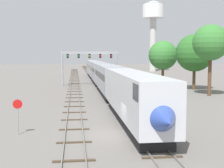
{
  "coord_description": "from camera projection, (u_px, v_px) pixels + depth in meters",
  "views": [
    {
      "loc": [
        -3.39,
        -24.27,
        6.43
      ],
      "look_at": [
        1.0,
        12.0,
        3.0
      ],
      "focal_mm": 49.42,
      "sensor_mm": 36.0,
      "label": 1
    }
  ],
  "objects": [
    {
      "name": "track_near",
      "position": [
        74.0,
        86.0,
        64.11
      ],
      "size": [
        2.6,
        160.0,
        0.16
      ],
      "color": "slate",
      "rests_on": "ground"
    },
    {
      "name": "trackside_tree_left",
      "position": [
        163.0,
        55.0,
        65.0
      ],
      "size": [
        6.1,
        6.1,
        9.47
      ],
      "color": "brown",
      "rests_on": "ground"
    },
    {
      "name": "trackside_tree_mid",
      "position": [
        211.0,
        43.0,
        48.07
      ],
      "size": [
        5.65,
        5.65,
        11.21
      ],
      "color": "brown",
      "rests_on": "ground"
    },
    {
      "name": "trackside_tree_right",
      "position": [
        195.0,
        53.0,
        57.06
      ],
      "size": [
        6.96,
        6.96,
        10.33
      ],
      "color": "brown",
      "rests_on": "ground"
    },
    {
      "name": "water_tower",
      "position": [
        153.0,
        18.0,
        120.69
      ],
      "size": [
        8.55,
        8.55,
        27.62
      ],
      "color": "beige",
      "rests_on": "ground"
    },
    {
      "name": "stop_sign",
      "position": [
        18.0,
        112.0,
        24.83
      ],
      "size": [
        0.76,
        0.08,
        2.88
      ],
      "color": "gray",
      "rests_on": "ground"
    },
    {
      "name": "signal_gantry",
      "position": [
        90.0,
        59.0,
        65.27
      ],
      "size": [
        12.1,
        0.49,
        7.55
      ],
      "color": "#999BA0",
      "rests_on": "ground"
    },
    {
      "name": "ground_plane",
      "position": [
        118.0,
        135.0,
        25.0
      ],
      "size": [
        400.0,
        400.0,
        0.0
      ],
      "primitive_type": "plane",
      "color": "slate"
    },
    {
      "name": "passenger_train",
      "position": [
        102.0,
        75.0,
        60.7
      ],
      "size": [
        3.04,
        85.03,
        4.8
      ],
      "color": "silver",
      "rests_on": "ground"
    },
    {
      "name": "track_main",
      "position": [
        95.0,
        78.0,
        84.54
      ],
      "size": [
        2.6,
        200.0,
        0.16
      ],
      "color": "slate",
      "rests_on": "ground"
    }
  ]
}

